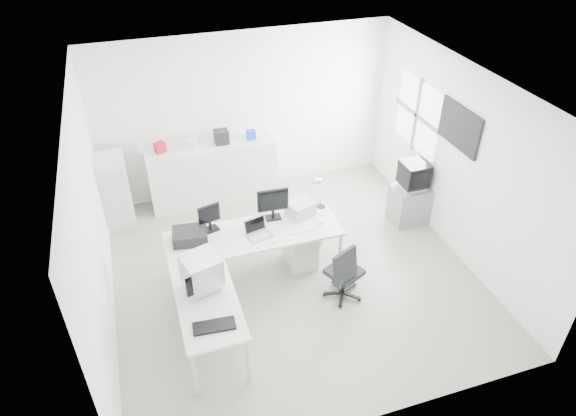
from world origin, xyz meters
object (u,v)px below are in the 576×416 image
object	(u,v)px
inkjet_printer	(190,236)
lcd_monitor_small	(209,218)
sideboard	(213,173)
filing_cabinet	(116,191)
tv_cabinet	(409,204)
lcd_monitor_large	(273,205)
laser_printer	(300,208)
main_desk	(255,254)
office_chair	(344,269)
crt_monitor	(202,274)
drawer_pedestal	(301,246)
crt_tv	(414,176)
laptop	(259,229)
side_desk	(210,324)

from	to	relation	value
inkjet_printer	lcd_monitor_small	distance (m)	0.35
sideboard	filing_cabinet	size ratio (longest dim) A/B	1.73
sideboard	tv_cabinet	bearing A→B (deg)	-29.03
lcd_monitor_large	laser_printer	xyz separation A→B (m)	(0.40, -0.03, -0.13)
sideboard	filing_cabinet	distance (m)	1.61
main_desk	laser_printer	size ratio (longest dim) A/B	6.71
lcd_monitor_small	office_chair	bearing A→B (deg)	-46.92
lcd_monitor_large	crt_monitor	bearing A→B (deg)	-134.26
drawer_pedestal	lcd_monitor_small	size ratio (longest dim) A/B	1.54
crt_monitor	sideboard	world-z (taller)	crt_monitor
drawer_pedestal	crt_tv	bearing A→B (deg)	12.62
crt_tv	filing_cabinet	world-z (taller)	filing_cabinet
laptop	crt_monitor	bearing A→B (deg)	-153.99
office_chair	crt_monitor	bearing A→B (deg)	157.18
crt_monitor	side_desk	bearing A→B (deg)	-106.54
lcd_monitor_small	sideboard	xyz separation A→B (m)	(0.38, 1.87, -0.41)
drawer_pedestal	lcd_monitor_large	size ratio (longest dim) A/B	1.31
main_desk	sideboard	bearing A→B (deg)	94.58
side_desk	inkjet_printer	world-z (taller)	inkjet_printer
crt_monitor	filing_cabinet	distance (m)	2.91
tv_cabinet	filing_cabinet	size ratio (longest dim) A/B	0.50
tv_cabinet	filing_cabinet	xyz separation A→B (m)	(-4.50, 1.38, 0.31)
lcd_monitor_small	tv_cabinet	size ratio (longest dim) A/B	0.63
lcd_monitor_large	filing_cabinet	distance (m)	2.70
filing_cabinet	laptop	bearing A→B (deg)	-47.63
main_desk	side_desk	xyz separation A→B (m)	(-0.85, -1.10, 0.00)
sideboard	crt_tv	bearing A→B (deg)	-29.03
lcd_monitor_small	lcd_monitor_large	bearing A→B (deg)	-13.68
tv_cabinet	drawer_pedestal	bearing A→B (deg)	-167.38
tv_cabinet	laptop	bearing A→B (deg)	-167.29
main_desk	lcd_monitor_small	xyz separation A→B (m)	(-0.55, 0.25, 0.57)
main_desk	laptop	distance (m)	0.51
main_desk	office_chair	distance (m)	1.29
drawer_pedestal	tv_cabinet	distance (m)	2.09
laser_printer	drawer_pedestal	bearing A→B (deg)	-125.66
filing_cabinet	tv_cabinet	bearing A→B (deg)	-17.07
laptop	lcd_monitor_large	bearing A→B (deg)	35.61
tv_cabinet	filing_cabinet	world-z (taller)	filing_cabinet
drawer_pedestal	lcd_monitor_small	xyz separation A→B (m)	(-1.25, 0.20, 0.64)
tv_cabinet	sideboard	xyz separation A→B (m)	(-2.91, 1.61, 0.22)
laser_printer	side_desk	bearing A→B (deg)	-159.75
laser_printer	sideboard	distance (m)	2.13
office_chair	sideboard	distance (m)	3.14
lcd_monitor_small	laser_printer	distance (m)	1.30
office_chair	tv_cabinet	xyz separation A→B (m)	(1.71, 1.29, -0.15)
tv_cabinet	main_desk	bearing A→B (deg)	-169.52
main_desk	lcd_monitor_small	world-z (taller)	lcd_monitor_small
main_desk	crt_tv	bearing A→B (deg)	10.48
inkjet_printer	filing_cabinet	size ratio (longest dim) A/B	0.37
office_chair	crt_tv	distance (m)	2.18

